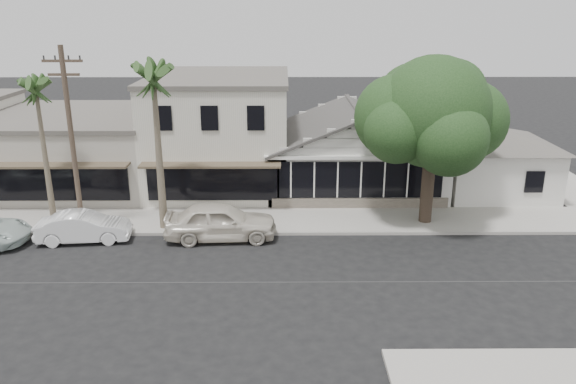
{
  "coord_description": "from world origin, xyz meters",
  "views": [
    {
      "loc": [
        0.89,
        -20.37,
        10.58
      ],
      "look_at": [
        1.06,
        6.0,
        1.87
      ],
      "focal_mm": 35.0,
      "sensor_mm": 36.0,
      "label": 1
    }
  ],
  "objects_px": {
    "utility_pole": "(72,138)",
    "car_1": "(84,227)",
    "shade_tree": "(431,115)",
    "car_0": "(221,221)"
  },
  "relations": [
    {
      "from": "utility_pole",
      "to": "shade_tree",
      "type": "relative_size",
      "value": 1.06
    },
    {
      "from": "utility_pole",
      "to": "car_1",
      "type": "xyz_separation_m",
      "value": [
        0.4,
        -0.92,
        -4.08
      ]
    },
    {
      "from": "utility_pole",
      "to": "shade_tree",
      "type": "height_order",
      "value": "utility_pole"
    },
    {
      "from": "utility_pole",
      "to": "car_1",
      "type": "bearing_deg",
      "value": -66.32
    },
    {
      "from": "utility_pole",
      "to": "car_1",
      "type": "relative_size",
      "value": 2.09
    },
    {
      "from": "utility_pole",
      "to": "shade_tree",
      "type": "bearing_deg",
      "value": 4.98
    },
    {
      "from": "shade_tree",
      "to": "utility_pole",
      "type": "bearing_deg",
      "value": -175.02
    },
    {
      "from": "shade_tree",
      "to": "car_0",
      "type": "bearing_deg",
      "value": -168.04
    },
    {
      "from": "car_0",
      "to": "shade_tree",
      "type": "bearing_deg",
      "value": -81.07
    },
    {
      "from": "car_1",
      "to": "shade_tree",
      "type": "xyz_separation_m",
      "value": [
        16.61,
        2.4,
        4.88
      ]
    }
  ]
}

